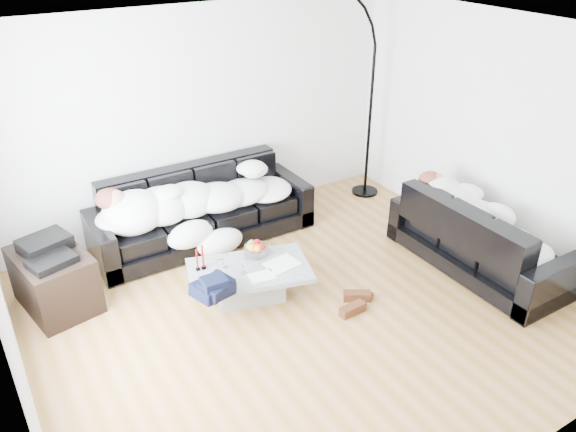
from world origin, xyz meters
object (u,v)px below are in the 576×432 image
sofa_right (480,235)px  wine_glass_c (244,266)px  fruit_bowl (256,248)px  wine_glass_b (220,268)px  candle_right (203,257)px  sleeper_right (483,216)px  shoes (355,303)px  coffee_table (250,283)px  sofa_back (202,208)px  av_cabinet (54,280)px  sleeper_back (203,192)px  candle_left (197,260)px  stereo (47,248)px  floor_lamp (371,107)px  wine_glass_a (225,261)px

sofa_right → wine_glass_c: bearing=73.0°
fruit_bowl → wine_glass_b: wine_glass_b is taller
sofa_right → candle_right: bearing=69.6°
sleeper_right → shoes: 1.68m
coffee_table → sofa_back: bearing=86.5°
sofa_right → coffee_table: size_ratio=1.66×
sofa_right → av_cabinet: 4.39m
sleeper_back → candle_left: (-0.52, -1.02, -0.18)m
shoes → candle_right: bearing=150.7°
sleeper_right → wine_glass_b: (-2.67, 0.83, -0.19)m
candle_left → shoes: (1.25, -0.92, -0.41)m
av_cabinet → wine_glass_c: bearing=-41.1°
wine_glass_b → stereo: stereo is taller
sleeper_right → floor_lamp: size_ratio=0.69×
candle_left → stereo: size_ratio=0.52×
wine_glass_c → stereo: (-1.60, 0.93, 0.23)m
sleeper_back → sleeper_right: sleeper_back is taller
sofa_right → wine_glass_c: size_ratio=12.56×
coffee_table → wine_glass_c: 0.27m
sleeper_back → sleeper_right: (2.30, -2.06, -0.01)m
sofa_back → floor_lamp: bearing=-0.1°
candle_left → sleeper_back: bearing=62.9°
candle_right → shoes: 1.56m
av_cabinet → sofa_back: bearing=2.7°
coffee_table → candle_left: bearing=152.0°
candle_left → av_cabinet: bearing=152.5°
candle_left → av_cabinet: (-1.24, 0.64, -0.17)m
candle_left → stereo: (-1.24, 0.64, 0.19)m
wine_glass_b → sleeper_right: bearing=-17.3°
coffee_table → candle_right: bearing=149.2°
wine_glass_a → stereo: 1.68m
coffee_table → wine_glass_a: size_ratio=7.35×
sofa_back → shoes: size_ratio=5.52×
wine_glass_b → candle_left: bearing=126.7°
coffee_table → wine_glass_c: (-0.08, -0.05, 0.25)m
wine_glass_b → av_cabinet: size_ratio=0.21×
coffee_table → av_cabinet: 1.90m
sleeper_right → coffee_table: bearing=71.4°
sleeper_right → wine_glass_c: (-2.46, 0.75, -0.20)m
sofa_right → wine_glass_a: size_ratio=12.23×
coffee_table → floor_lamp: bearing=27.5°
sleeper_back → sofa_back: bearing=90.0°
sofa_right → candle_left: (-2.82, 1.03, 0.06)m
sofa_back → sleeper_right: bearing=-42.5°
sofa_right → floor_lamp: 2.27m
sleeper_right → candle_right: sleeper_right is taller
wine_glass_b → candle_right: (-0.09, 0.19, 0.04)m
sleeper_right → wine_glass_b: sleeper_right is taller
wine_glass_a → shoes: wine_glass_a is taller
stereo → sofa_back: bearing=-3.3°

